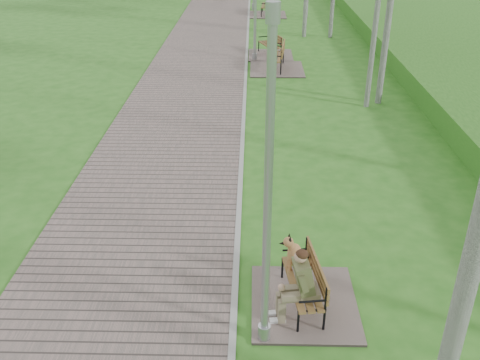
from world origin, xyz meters
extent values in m
cube|color=#695B55|center=(-1.75, 21.50, 0.02)|extent=(3.50, 67.00, 0.04)
cube|color=#999993|center=(0.00, 21.50, 0.03)|extent=(0.10, 67.00, 0.05)
cube|color=#695B55|center=(1.03, 2.12, 0.02)|extent=(1.54, 1.71, 0.04)
cube|color=brown|center=(0.98, 2.12, 0.39)|extent=(0.55, 1.32, 0.03)
cube|color=brown|center=(1.18, 2.15, 0.62)|extent=(0.20, 1.28, 0.28)
cube|color=#695B55|center=(0.92, 16.52, 0.02)|extent=(1.69, 1.87, 0.04)
cube|color=brown|center=(0.87, 16.52, 0.42)|extent=(0.89, 1.47, 0.04)
cube|color=brown|center=(1.08, 16.60, 0.67)|extent=(0.52, 1.33, 0.31)
cube|color=#695B55|center=(1.09, 14.59, 0.02)|extent=(1.87, 2.08, 0.04)
cube|color=brown|center=(1.04, 14.59, 0.47)|extent=(0.63, 1.60, 0.04)
cube|color=brown|center=(1.29, 14.57, 0.75)|extent=(0.21, 1.56, 0.34)
cube|color=#695B55|center=(0.96, 24.99, 0.02)|extent=(1.98, 2.20, 0.04)
cube|color=brown|center=(0.91, 24.99, 0.49)|extent=(0.58, 1.67, 0.04)
cube|color=brown|center=(1.18, 24.98, 0.79)|extent=(0.13, 1.65, 0.36)
cylinder|color=#9EA1A6|center=(0.43, 1.37, 0.13)|extent=(0.17, 0.17, 0.26)
cylinder|color=#9EA1A6|center=(0.43, 1.37, 2.13)|extent=(0.10, 0.10, 4.25)
cylinder|color=#9EA1A6|center=(0.43, 1.37, 4.30)|extent=(0.15, 0.15, 0.21)
cylinder|color=#9EA1A6|center=(0.30, 15.86, 0.13)|extent=(0.17, 0.17, 0.26)
cylinder|color=#9EA1A6|center=(0.30, 15.86, 2.15)|extent=(0.10, 0.10, 4.31)
cylinder|color=#9EA1A6|center=(0.27, 26.55, 0.17)|extent=(0.23, 0.23, 0.34)
camera|label=1|loc=(0.23, -4.05, 5.25)|focal=40.00mm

